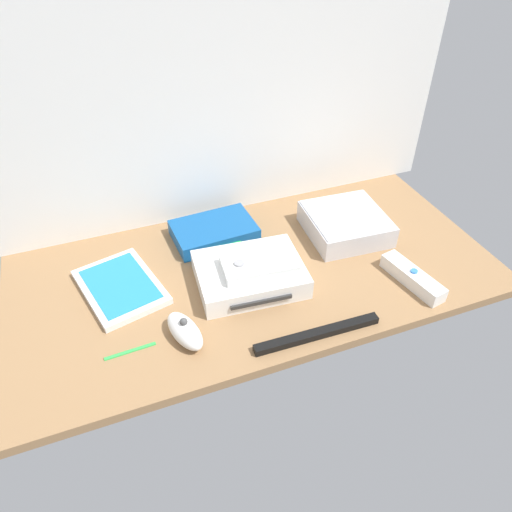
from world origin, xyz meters
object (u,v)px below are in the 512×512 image
object	(u,v)px
remote_nunchuk	(185,331)
sensor_bar	(317,334)
game_console	(250,274)
stylus_pen	(130,350)
network_router	(214,231)
remote_classic_pad	(259,264)
remote_wand	(412,277)
mini_computer	(346,223)
game_case	(121,287)

from	to	relation	value
remote_nunchuk	sensor_bar	xyz separation A→B (cm)	(22.24, -7.95, -1.34)
remote_nunchuk	game_console	bearing A→B (deg)	16.35
remote_nunchuk	stylus_pen	world-z (taller)	remote_nunchuk
network_router	remote_classic_pad	bearing A→B (deg)	-81.61
remote_wand	mini_computer	bearing A→B (deg)	91.87
remote_wand	stylus_pen	xyz separation A→B (cm)	(-56.25, 2.55, -1.16)
remote_classic_pad	sensor_bar	bearing A→B (deg)	-67.94
game_case	stylus_pen	size ratio (longest dim) A/B	2.41
remote_wand	remote_classic_pad	xyz separation A→B (cm)	(-29.06, 10.51, 3.90)
remote_nunchuk	stylus_pen	xyz separation A→B (cm)	(-9.82, 0.59, -1.69)
sensor_bar	network_router	bearing A→B (deg)	105.59
game_case	network_router	bearing A→B (deg)	9.86
game_case	mini_computer	bearing A→B (deg)	-12.84
network_router	sensor_bar	world-z (taller)	network_router
network_router	stylus_pen	size ratio (longest dim) A/B	2.07
network_router	sensor_bar	size ratio (longest dim) A/B	0.78
game_case	remote_classic_pad	distance (cm)	28.00
remote_classic_pad	remote_wand	bearing A→B (deg)	-14.30
game_console	stylus_pen	distance (cm)	27.45
game_console	stylus_pen	world-z (taller)	game_console
game_case	remote_wand	size ratio (longest dim) A/B	1.43
remote_wand	stylus_pen	bearing A→B (deg)	167.04
stylus_pen	remote_classic_pad	bearing A→B (deg)	16.31
game_console	remote_classic_pad	xyz separation A→B (cm)	(1.43, -1.36, 3.21)
game_console	sensor_bar	world-z (taller)	game_console
network_router	remote_wand	bearing A→B (deg)	-44.53
mini_computer	sensor_bar	distance (cm)	32.71
game_console	mini_computer	xyz separation A→B (cm)	(26.17, 8.07, 0.44)
remote_wand	network_router	bearing A→B (deg)	128.25
mini_computer	sensor_bar	bearing A→B (deg)	-127.45
mini_computer	remote_wand	xyz separation A→B (cm)	(4.32, -19.93, -1.13)
game_console	remote_wand	bearing A→B (deg)	-16.43
network_router	remote_classic_pad	xyz separation A→B (cm)	(3.76, -18.41, 3.71)
remote_wand	sensor_bar	bearing A→B (deg)	-176.45
remote_wand	game_case	bearing A→B (deg)	150.65
game_case	game_console	bearing A→B (deg)	-29.95
mini_computer	game_case	bearing A→B (deg)	-178.99
remote_nunchuk	stylus_pen	size ratio (longest dim) A/B	1.20
mini_computer	remote_nunchuk	distance (cm)	45.78
remote_wand	sensor_bar	distance (cm)	24.92
network_router	remote_nunchuk	xyz separation A→B (cm)	(-13.60, -26.96, 0.34)
game_case	sensor_bar	bearing A→B (deg)	-52.63
remote_classic_pad	game_case	bearing A→B (deg)	167.59
remote_nunchuk	stylus_pen	bearing A→B (deg)	161.06
remote_classic_pad	sensor_bar	xyz separation A→B (cm)	(4.88, -16.50, -4.71)
network_router	mini_computer	bearing A→B (deg)	-20.65
game_case	remote_classic_pad	xyz separation A→B (cm)	(26.26, -8.53, 4.65)
game_console	mini_computer	size ratio (longest dim) A/B	1.24
game_case	network_router	world-z (taller)	network_router
game_console	remote_wand	xyz separation A→B (cm)	(30.49, -11.86, -0.69)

